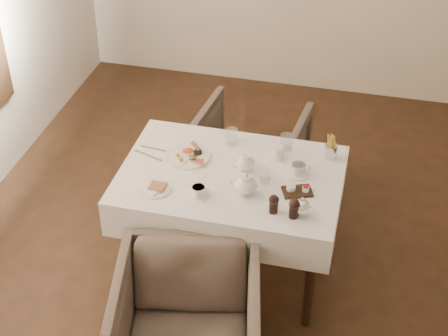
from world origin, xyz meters
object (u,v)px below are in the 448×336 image
table (231,189)px  teapot_centre (245,162)px  armchair_far (249,156)px  breakfast_plate (188,155)px  armchair_near (188,323)px

table → teapot_centre: (0.07, 0.05, 0.18)m
armchair_far → teapot_centre: teapot_centre is taller
table → breakfast_plate: 0.33m
table → armchair_far: bearing=93.5°
armchair_far → breakfast_plate: 0.83m
armchair_near → breakfast_plate: (-0.25, 0.89, 0.42)m
breakfast_plate → teapot_centre: bearing=-26.0°
table → armchair_near: bearing=-92.8°
breakfast_plate → teapot_centre: 0.37m
armchair_near → table: bearing=75.3°
armchair_near → breakfast_plate: breakfast_plate is taller
armchair_near → teapot_centre: 0.97m
breakfast_plate → armchair_far: bearing=53.2°
table → armchair_near: (-0.04, -0.79, -0.29)m
armchair_far → teapot_centre: bearing=105.3°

